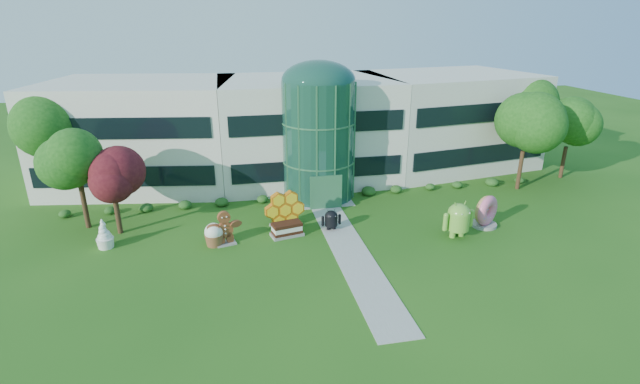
{
  "coord_description": "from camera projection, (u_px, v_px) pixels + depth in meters",
  "views": [
    {
      "loc": [
        -7.52,
        -25.01,
        14.5
      ],
      "look_at": [
        -1.11,
        6.0,
        2.6
      ],
      "focal_mm": 26.0,
      "sensor_mm": 36.0,
      "label": 1
    }
  ],
  "objects": [
    {
      "name": "building",
      "position": [
        306.0,
        128.0,
        44.31
      ],
      "size": [
        46.0,
        15.0,
        9.3
      ],
      "primitive_type": null,
      "color": "beige",
      "rests_on": "ground"
    },
    {
      "name": "ground",
      "position": [
        356.0,
        261.0,
        29.45
      ],
      "size": [
        140.0,
        140.0,
        0.0
      ],
      "primitive_type": "plane",
      "color": "#215114",
      "rests_on": "ground"
    },
    {
      "name": "donut",
      "position": [
        485.0,
        211.0,
        34.07
      ],
      "size": [
        2.6,
        2.16,
        2.44
      ],
      "primitive_type": null,
      "rotation": [
        0.0,
        0.0,
        0.53
      ],
      "color": "#F25C81",
      "rests_on": "ground"
    },
    {
      "name": "gingerbread",
      "position": [
        225.0,
        228.0,
        31.32
      ],
      "size": [
        2.81,
        1.61,
        2.44
      ],
      "primitive_type": null,
      "rotation": [
        0.0,
        0.0,
        0.24
      ],
      "color": "brown",
      "rests_on": "ground"
    },
    {
      "name": "atrium",
      "position": [
        318.0,
        141.0,
        38.73
      ],
      "size": [
        6.0,
        6.0,
        9.8
      ],
      "primitive_type": "cylinder",
      "color": "#194738",
      "rests_on": "ground"
    },
    {
      "name": "android_green",
      "position": [
        459.0,
        218.0,
        32.33
      ],
      "size": [
        2.79,
        2.07,
        2.91
      ],
      "primitive_type": null,
      "rotation": [
        0.0,
        0.0,
        0.15
      ],
      "color": "#6CB038",
      "rests_on": "ground"
    },
    {
      "name": "trees_backdrop",
      "position": [
        316.0,
        146.0,
        39.89
      ],
      "size": [
        52.0,
        8.0,
        8.4
      ],
      "primitive_type": null,
      "color": "#174812",
      "rests_on": "ground"
    },
    {
      "name": "froyo",
      "position": [
        104.0,
        233.0,
        30.88
      ],
      "size": [
        1.47,
        1.47,
        2.09
      ],
      "primitive_type": null,
      "rotation": [
        0.0,
        0.0,
        0.24
      ],
      "color": "white",
      "rests_on": "ground"
    },
    {
      "name": "ice_cream_sandwich",
      "position": [
        287.0,
        229.0,
        32.77
      ],
      "size": [
        2.45,
        1.59,
        1.01
      ],
      "primitive_type": null,
      "rotation": [
        0.0,
        0.0,
        0.22
      ],
      "color": "black",
      "rests_on": "ground"
    },
    {
      "name": "honeycomb",
      "position": [
        285.0,
        211.0,
        34.02
      ],
      "size": [
        3.3,
        1.68,
        2.47
      ],
      "primitive_type": null,
      "rotation": [
        0.0,
        0.0,
        0.18
      ],
      "color": "yellow",
      "rests_on": "ground"
    },
    {
      "name": "tree_red",
      "position": [
        114.0,
        194.0,
        32.33
      ],
      "size": [
        4.0,
        4.0,
        6.0
      ],
      "primitive_type": null,
      "color": "#3F0C14",
      "rests_on": "ground"
    },
    {
      "name": "walkway",
      "position": [
        348.0,
        247.0,
        31.28
      ],
      "size": [
        2.4,
        20.0,
        0.04
      ],
      "primitive_type": "cube",
      "color": "#9E9E93",
      "rests_on": "ground"
    },
    {
      "name": "android_black",
      "position": [
        331.0,
        219.0,
        33.58
      ],
      "size": [
        1.59,
        1.12,
        1.74
      ],
      "primitive_type": null,
      "rotation": [
        0.0,
        0.0,
        0.06
      ],
      "color": "black",
      "rests_on": "ground"
    },
    {
      "name": "cupcake",
      "position": [
        214.0,
        234.0,
        31.3
      ],
      "size": [
        1.56,
        1.56,
        1.61
      ],
      "primitive_type": null,
      "rotation": [
        0.0,
        0.0,
        0.18
      ],
      "color": "white",
      "rests_on": "ground"
    }
  ]
}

